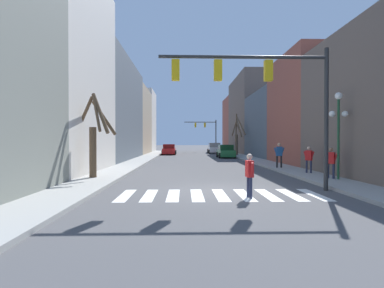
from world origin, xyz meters
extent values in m
plane|color=#4C4C4F|center=(0.00, 0.00, 0.00)|extent=(240.00, 240.00, 0.00)
cube|color=#9E9E99|center=(-5.79, 0.00, 0.07)|extent=(2.12, 90.00, 0.15)
cube|color=#9E9E99|center=(5.79, 0.00, 0.07)|extent=(2.12, 90.00, 0.15)
cube|color=beige|center=(-9.85, 6.83, 6.47)|extent=(6.00, 9.61, 12.94)
cube|color=#515B66|center=(-9.85, 19.46, 5.19)|extent=(6.00, 15.65, 10.38)
cube|color=tan|center=(-9.85, 32.86, 4.91)|extent=(6.00, 11.14, 9.83)
cube|color=beige|center=(-9.85, 42.49, 5.50)|extent=(6.00, 8.12, 10.99)
cube|color=#934C3D|center=(9.85, 12.98, 4.62)|extent=(6.00, 8.67, 9.25)
cube|color=#515B66|center=(9.85, 22.83, 3.86)|extent=(6.00, 11.03, 7.72)
cube|color=#66564C|center=(9.85, 35.67, 6.06)|extent=(6.00, 14.63, 12.13)
cube|color=#934C3D|center=(9.85, 47.46, 5.26)|extent=(6.00, 8.94, 10.51)
cube|color=white|center=(-3.60, -0.98, 0.00)|extent=(0.45, 2.60, 0.01)
cube|color=white|center=(-2.70, -0.98, 0.00)|extent=(0.45, 2.60, 0.01)
cube|color=white|center=(-1.80, -0.98, 0.00)|extent=(0.45, 2.60, 0.01)
cube|color=white|center=(-0.90, -0.98, 0.00)|extent=(0.45, 2.60, 0.01)
cube|color=white|center=(0.00, -0.98, 0.00)|extent=(0.45, 2.60, 0.01)
cube|color=white|center=(0.90, -0.98, 0.00)|extent=(0.45, 2.60, 0.01)
cube|color=white|center=(1.80, -0.98, 0.00)|extent=(0.45, 2.60, 0.01)
cube|color=white|center=(2.70, -0.98, 0.00)|extent=(0.45, 2.60, 0.01)
cube|color=white|center=(3.60, -0.98, 0.00)|extent=(0.45, 2.60, 0.01)
cylinder|color=#2D2D2D|center=(4.48, -0.07, 2.95)|extent=(0.18, 0.18, 5.89)
cylinder|color=#2D2D2D|center=(1.03, -0.07, 5.49)|extent=(6.91, 0.14, 0.14)
cube|color=yellow|center=(2.07, -0.07, 4.94)|extent=(0.32, 0.28, 0.84)
cube|color=yellow|center=(-0.01, -0.07, 4.94)|extent=(0.32, 0.28, 0.84)
cube|color=yellow|center=(-1.74, -0.07, 4.94)|extent=(0.32, 0.28, 0.84)
cylinder|color=#2D2D2D|center=(4.48, 42.82, 2.93)|extent=(0.18, 0.18, 5.87)
cylinder|color=#2D2D2D|center=(1.57, 42.82, 5.47)|extent=(5.83, 0.14, 0.14)
cube|color=yellow|center=(2.44, 42.82, 4.92)|extent=(0.32, 0.28, 0.84)
cube|color=yellow|center=(0.69, 42.82, 4.92)|extent=(0.32, 0.28, 0.84)
cylinder|color=#1E4C2D|center=(6.28, 2.37, 2.13)|extent=(0.12, 0.12, 3.96)
sphere|color=white|center=(6.28, 2.37, 4.29)|extent=(0.36, 0.36, 0.36)
sphere|color=white|center=(5.96, 2.37, 3.40)|extent=(0.31, 0.31, 0.31)
sphere|color=white|center=(6.60, 2.37, 3.40)|extent=(0.31, 0.31, 0.31)
cube|color=white|center=(3.55, 36.50, 0.59)|extent=(1.86, 4.21, 0.83)
cube|color=gray|center=(3.55, 36.50, 1.35)|extent=(1.71, 2.19, 0.68)
cylinder|color=black|center=(2.61, 37.81, 0.32)|extent=(0.22, 0.64, 0.64)
cylinder|color=black|center=(4.50, 37.81, 0.32)|extent=(0.22, 0.64, 0.64)
cylinder|color=black|center=(2.61, 35.19, 0.32)|extent=(0.22, 0.64, 0.64)
cylinder|color=black|center=(4.50, 35.19, 0.32)|extent=(0.22, 0.64, 0.64)
cube|color=red|center=(-3.59, 31.70, 0.55)|extent=(1.79, 4.38, 0.75)
cube|color=maroon|center=(-3.59, 31.70, 1.23)|extent=(1.65, 2.28, 0.61)
cylinder|color=black|center=(-4.50, 33.06, 0.32)|extent=(0.22, 0.64, 0.64)
cylinder|color=black|center=(-2.68, 33.06, 0.32)|extent=(0.22, 0.64, 0.64)
cylinder|color=black|center=(-4.50, 30.35, 0.32)|extent=(0.22, 0.64, 0.64)
cylinder|color=black|center=(-2.68, 30.35, 0.32)|extent=(0.22, 0.64, 0.64)
cube|color=#236B38|center=(3.62, 23.61, 0.56)|extent=(1.73, 4.30, 0.77)
cube|color=#133A1E|center=(3.62, 23.61, 1.26)|extent=(1.59, 2.24, 0.63)
cylinder|color=black|center=(2.74, 24.94, 0.32)|extent=(0.22, 0.64, 0.64)
cylinder|color=black|center=(4.50, 24.94, 0.32)|extent=(0.22, 0.64, 0.64)
cylinder|color=black|center=(2.74, 22.28, 0.32)|extent=(0.22, 0.64, 0.64)
cylinder|color=black|center=(4.50, 22.28, 0.32)|extent=(0.22, 0.64, 0.64)
cylinder|color=#282D47|center=(6.10, 5.15, 0.52)|extent=(0.11, 0.11, 0.75)
cylinder|color=#282D47|center=(5.92, 5.36, 0.52)|extent=(0.11, 0.11, 0.75)
cube|color=red|center=(6.01, 5.25, 1.19)|extent=(0.39, 0.41, 0.59)
sphere|color=beige|center=(6.01, 5.25, 1.62)|extent=(0.21, 0.21, 0.21)
cylinder|color=red|center=(6.14, 5.09, 1.15)|extent=(0.23, 0.25, 0.57)
cylinder|color=red|center=(5.88, 5.42, 1.15)|extent=(0.23, 0.25, 0.57)
cylinder|color=#282D47|center=(5.97, 2.78, 0.52)|extent=(0.11, 0.11, 0.75)
cylinder|color=#282D47|center=(6.15, 2.58, 0.52)|extent=(0.11, 0.11, 0.75)
cube|color=red|center=(6.06, 2.68, 1.19)|extent=(0.40, 0.41, 0.59)
sphere|color=#8C664C|center=(6.06, 2.68, 1.62)|extent=(0.21, 0.21, 0.21)
cylinder|color=red|center=(5.92, 2.84, 1.15)|extent=(0.23, 0.24, 0.57)
cylinder|color=red|center=(6.20, 2.53, 1.15)|extent=(0.23, 0.24, 0.57)
cylinder|color=#282D47|center=(0.98, -1.70, 0.38)|extent=(0.11, 0.11, 0.76)
cylinder|color=#282D47|center=(0.95, -1.43, 0.38)|extent=(0.11, 0.11, 0.76)
cube|color=red|center=(0.97, -1.57, 1.05)|extent=(0.25, 0.39, 0.59)
sphere|color=beige|center=(0.97, -1.57, 1.49)|extent=(0.21, 0.21, 0.21)
cylinder|color=red|center=(0.99, -1.78, 1.01)|extent=(0.11, 0.27, 0.58)
cylinder|color=red|center=(0.94, -1.36, 1.01)|extent=(0.11, 0.27, 0.58)
cylinder|color=black|center=(5.20, 8.73, 0.57)|extent=(0.12, 0.12, 0.83)
cylinder|color=black|center=(5.50, 8.73, 0.57)|extent=(0.12, 0.12, 0.83)
cube|color=#235693|center=(5.35, 8.73, 1.31)|extent=(0.41, 0.24, 0.65)
sphere|color=tan|center=(5.35, 8.73, 1.79)|extent=(0.23, 0.23, 0.23)
cylinder|color=#235693|center=(5.11, 8.74, 1.26)|extent=(0.29, 0.10, 0.63)
cylinder|color=#235693|center=(5.58, 8.73, 1.26)|extent=(0.29, 0.10, 0.63)
cylinder|color=brown|center=(-6.16, 3.48, 1.46)|extent=(0.36, 0.36, 2.62)
cylinder|color=brown|center=(-5.62, 3.70, 3.26)|extent=(1.22, 0.63, 1.85)
cylinder|color=brown|center=(-5.65, 3.04, 3.47)|extent=(1.17, 1.08, 2.18)
cylinder|color=brown|center=(-5.84, 3.03, 3.51)|extent=(0.76, 1.05, 2.06)
cylinder|color=brown|center=(-6.68, 3.84, 3.52)|extent=(1.17, 0.92, 1.79)
cylinder|color=brown|center=(5.59, 27.43, 1.50)|extent=(0.38, 0.38, 2.70)
cylinder|color=brown|center=(6.02, 27.68, 3.47)|extent=(0.99, 0.66, 1.96)
cylinder|color=brown|center=(6.04, 26.61, 4.03)|extent=(1.01, 1.83, 2.54)
cylinder|color=brown|center=(5.82, 26.73, 3.73)|extent=(0.58, 1.55, 2.27)
cylinder|color=brown|center=(5.39, 27.98, 3.71)|extent=(0.54, 1.23, 2.06)
cylinder|color=brown|center=(5.69, 28.21, 4.15)|extent=(0.35, 1.70, 3.06)
camera|label=1|loc=(-1.39, -12.28, 2.08)|focal=28.00mm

